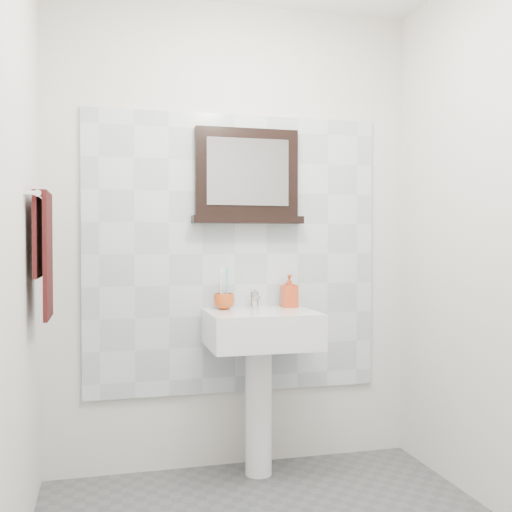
% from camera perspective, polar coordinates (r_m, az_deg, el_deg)
% --- Properties ---
extents(back_wall, '(2.00, 0.01, 2.50)m').
position_cam_1_polar(back_wall, '(3.25, -2.09, 1.98)').
color(back_wall, silver).
rests_on(back_wall, ground).
extents(front_wall, '(2.00, 0.01, 2.50)m').
position_cam_1_polar(front_wall, '(1.20, 21.01, 3.04)').
color(front_wall, silver).
rests_on(front_wall, ground).
extents(left_wall, '(0.01, 2.20, 2.50)m').
position_cam_1_polar(left_wall, '(2.10, -22.79, 2.24)').
color(left_wall, silver).
rests_on(left_wall, ground).
extents(splashback, '(1.60, 0.02, 1.50)m').
position_cam_1_polar(splashback, '(3.24, -2.05, 0.21)').
color(splashback, silver).
rests_on(splashback, back_wall).
extents(pedestal_sink, '(0.55, 0.44, 0.96)m').
position_cam_1_polar(pedestal_sink, '(3.10, 0.46, -8.64)').
color(pedestal_sink, white).
rests_on(pedestal_sink, ground).
extents(toothbrush_cup, '(0.12, 0.12, 0.08)m').
position_cam_1_polar(toothbrush_cup, '(3.15, -3.06, -4.34)').
color(toothbrush_cup, '#C24816').
rests_on(toothbrush_cup, pedestal_sink).
extents(toothbrushes, '(0.05, 0.04, 0.21)m').
position_cam_1_polar(toothbrushes, '(3.14, -3.07, -2.87)').
color(toothbrushes, white).
rests_on(toothbrushes, toothbrush_cup).
extents(soap_dispenser, '(0.08, 0.08, 0.18)m').
position_cam_1_polar(soap_dispenser, '(3.26, 3.18, -3.33)').
color(soap_dispenser, red).
rests_on(soap_dispenser, pedestal_sink).
extents(framed_mirror, '(0.60, 0.11, 0.51)m').
position_cam_1_polar(framed_mirror, '(3.25, -0.87, 7.36)').
color(framed_mirror, black).
rests_on(framed_mirror, back_wall).
extents(towel_bar, '(0.07, 0.40, 0.03)m').
position_cam_1_polar(towel_bar, '(2.76, -19.74, 5.34)').
color(towel_bar, silver).
rests_on(towel_bar, left_wall).
extents(hand_towel, '(0.06, 0.30, 0.55)m').
position_cam_1_polar(hand_towel, '(2.75, -19.56, 0.98)').
color(hand_towel, black).
rests_on(hand_towel, towel_bar).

